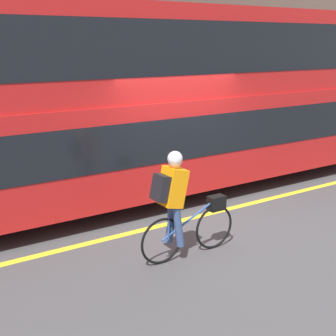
{
  "coord_description": "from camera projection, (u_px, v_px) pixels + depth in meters",
  "views": [
    {
      "loc": [
        -4.62,
        -6.51,
        3.07
      ],
      "look_at": [
        -0.44,
        -0.11,
        1.0
      ],
      "focal_mm": 50.0,
      "sensor_mm": 36.0,
      "label": 1
    }
  ],
  "objects": [
    {
      "name": "ground_plane",
      "position": [
        185.0,
        216.0,
        8.5
      ],
      "size": [
        80.0,
        80.0,
        0.0
      ],
      "primitive_type": "plane",
      "color": "#424244"
    },
    {
      "name": "road_center_line",
      "position": [
        190.0,
        218.0,
        8.38
      ],
      "size": [
        50.0,
        0.14,
        0.01
      ],
      "primitive_type": "cube",
      "color": "yellow",
      "rests_on": "ground_plane"
    },
    {
      "name": "sidewalk_curb",
      "position": [
        67.0,
        153.0,
        13.14
      ],
      "size": [
        60.0,
        2.26,
        0.11
      ],
      "color": "#A8A399",
      "rests_on": "ground_plane"
    },
    {
      "name": "building_facade",
      "position": [
        44.0,
        26.0,
        13.28
      ],
      "size": [
        60.0,
        0.3,
        7.0
      ],
      "color": "brown",
      "rests_on": "ground_plane"
    },
    {
      "name": "bus",
      "position": [
        161.0,
        94.0,
        9.29
      ],
      "size": [
        11.28,
        2.48,
        3.71
      ],
      "color": "black",
      "rests_on": "ground_plane"
    },
    {
      "name": "cyclist_on_bike",
      "position": [
        180.0,
        202.0,
        6.63
      ],
      "size": [
        1.63,
        0.32,
        1.62
      ],
      "color": "black",
      "rests_on": "ground_plane"
    },
    {
      "name": "street_sign_post",
      "position": [
        116.0,
        93.0,
        13.44
      ],
      "size": [
        0.36,
        0.09,
        2.74
      ],
      "color": "#59595B",
      "rests_on": "sidewalk_curb"
    }
  ]
}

